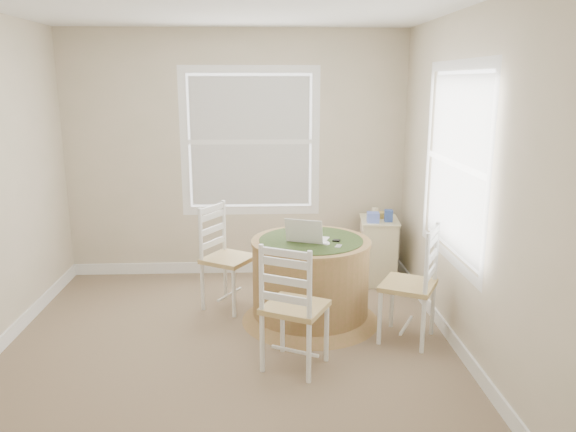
{
  "coord_description": "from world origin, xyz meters",
  "views": [
    {
      "loc": [
        0.29,
        -4.14,
        2.07
      ],
      "look_at": [
        0.49,
        0.45,
        0.96
      ],
      "focal_mm": 35.0,
      "sensor_mm": 36.0,
      "label": 1
    }
  ],
  "objects": [
    {
      "name": "room",
      "position": [
        0.17,
        0.16,
        1.3
      ],
      "size": [
        3.64,
        3.64,
        2.64
      ],
      "color": "#806B51",
      "rests_on": "ground"
    },
    {
      "name": "round_table",
      "position": [
        0.69,
        0.49,
        0.4
      ],
      "size": [
        1.21,
        1.21,
        0.74
      ],
      "rotation": [
        0.0,
        0.0,
        -0.34
      ],
      "color": "#9B6D45",
      "rests_on": "ground"
    },
    {
      "name": "chair_left",
      "position": [
        -0.04,
        0.82,
        0.47
      ],
      "size": [
        0.56,
        0.57,
        0.95
      ],
      "primitive_type": null,
      "rotation": [
        0.0,
        0.0,
        1.03
      ],
      "color": "white",
      "rests_on": "ground"
    },
    {
      "name": "chair_near",
      "position": [
        0.51,
        -0.34,
        0.47
      ],
      "size": [
        0.56,
        0.55,
        0.95
      ],
      "primitive_type": null,
      "rotation": [
        0.0,
        0.0,
        2.67
      ],
      "color": "white",
      "rests_on": "ground"
    },
    {
      "name": "chair_right",
      "position": [
        1.44,
        0.07,
        0.47
      ],
      "size": [
        0.55,
        0.56,
        0.95
      ],
      "primitive_type": null,
      "rotation": [
        0.0,
        0.0,
        -2.06
      ],
      "color": "white",
      "rests_on": "ground"
    },
    {
      "name": "laptop",
      "position": [
        0.65,
        0.46,
        0.77
      ],
      "size": [
        0.4,
        0.38,
        0.23
      ],
      "rotation": [
        0.0,
        0.0,
        2.78
      ],
      "color": "white",
      "rests_on": "round_table"
    },
    {
      "name": "mouse",
      "position": [
        0.81,
        0.36,
        0.75
      ],
      "size": [
        0.09,
        0.11,
        0.03
      ],
      "primitive_type": "ellipsoid",
      "rotation": [
        0.0,
        0.0,
        -0.34
      ],
      "color": "white",
      "rests_on": "round_table"
    },
    {
      "name": "phone",
      "position": [
        0.9,
        0.28,
        0.74
      ],
      "size": [
        0.07,
        0.1,
        0.02
      ],
      "primitive_type": "cube",
      "rotation": [
        0.0,
        0.0,
        -0.34
      ],
      "color": "#B7BABF",
      "rests_on": "round_table"
    },
    {
      "name": "keys",
      "position": [
        0.9,
        0.43,
        0.74
      ],
      "size": [
        0.07,
        0.07,
        0.02
      ],
      "primitive_type": "cube",
      "rotation": [
        0.0,
        0.0,
        -0.34
      ],
      "color": "black",
      "rests_on": "round_table"
    },
    {
      "name": "corner_chest",
      "position": [
        1.48,
        1.46,
        0.34
      ],
      "size": [
        0.43,
        0.55,
        0.68
      ],
      "rotation": [
        0.0,
        0.0,
        -0.11
      ],
      "color": "beige",
      "rests_on": "ground"
    },
    {
      "name": "tissue_box",
      "position": [
        1.4,
        1.34,
        0.73
      ],
      "size": [
        0.13,
        0.13,
        0.1
      ],
      "primitive_type": "cube",
      "rotation": [
        0.0,
        0.0,
        -0.11
      ],
      "color": "#5D75D6",
      "rests_on": "corner_chest"
    },
    {
      "name": "box_yellow",
      "position": [
        1.51,
        1.5,
        0.71
      ],
      "size": [
        0.16,
        0.12,
        0.06
      ],
      "primitive_type": "cube",
      "rotation": [
        0.0,
        0.0,
        -0.11
      ],
      "color": "gold",
      "rests_on": "corner_chest"
    },
    {
      "name": "box_blue",
      "position": [
        1.55,
        1.36,
        0.74
      ],
      "size": [
        0.09,
        0.09,
        0.12
      ],
      "primitive_type": "cube",
      "rotation": [
        0.0,
        0.0,
        -0.11
      ],
      "color": "#2F498F",
      "rests_on": "corner_chest"
    },
    {
      "name": "cup_cream",
      "position": [
        1.46,
        1.56,
        0.72
      ],
      "size": [
        0.07,
        0.07,
        0.09
      ],
      "primitive_type": "cylinder",
      "color": "beige",
      "rests_on": "corner_chest"
    }
  ]
}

